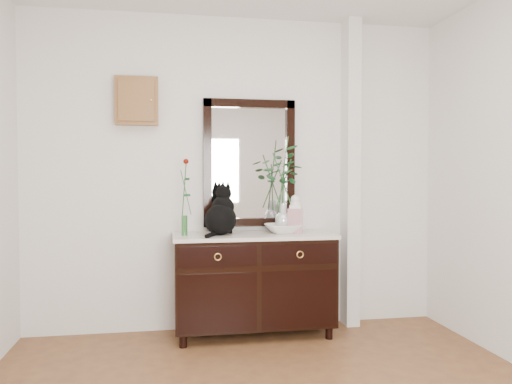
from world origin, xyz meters
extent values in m
cube|color=silver|center=(0.00, 1.98, 1.35)|extent=(3.60, 0.04, 2.70)
cube|color=silver|center=(1.00, 1.90, 1.35)|extent=(0.12, 0.20, 2.70)
cube|color=black|center=(0.10, 1.73, 0.46)|extent=(1.30, 0.50, 0.82)
cube|color=silver|center=(0.10, 1.73, 0.83)|extent=(1.33, 0.52, 0.03)
cube|color=black|center=(0.10, 1.97, 1.44)|extent=(0.80, 0.06, 1.10)
cube|color=white|center=(0.10, 1.98, 1.44)|extent=(0.66, 0.01, 0.96)
cube|color=brown|center=(-0.85, 1.94, 1.95)|extent=(0.35, 0.10, 0.40)
imported|color=white|center=(0.35, 1.75, 0.89)|extent=(0.33, 0.33, 0.08)
camera|label=1|loc=(-0.59, -2.32, 1.34)|focal=35.00mm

